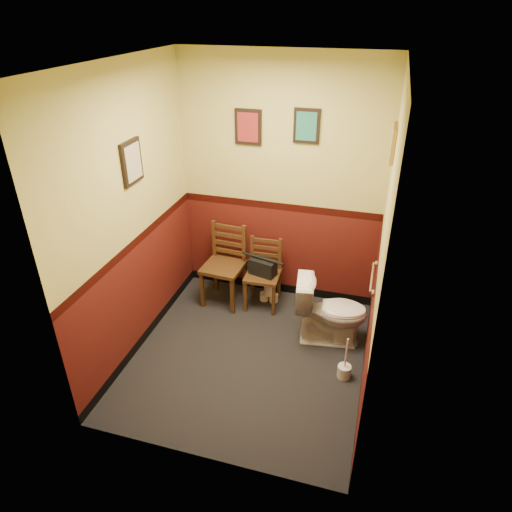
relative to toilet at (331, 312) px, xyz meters
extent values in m
cube|color=black|center=(-0.72, -0.47, -0.35)|extent=(2.20, 2.40, 0.00)
cube|color=silver|center=(-0.72, -0.47, 2.35)|extent=(2.20, 2.40, 0.00)
cube|color=#4D1510|center=(-0.72, 0.73, 1.00)|extent=(2.20, 0.00, 2.70)
cube|color=#4D1510|center=(-0.72, -1.67, 1.00)|extent=(2.20, 0.00, 2.70)
cube|color=#4D1510|center=(-1.82, -0.47, 1.00)|extent=(0.00, 2.40, 2.70)
cube|color=#4D1510|center=(0.38, -0.47, 1.00)|extent=(0.00, 2.40, 2.70)
cylinder|color=silver|center=(0.35, -0.22, 0.60)|extent=(0.03, 0.50, 0.03)
cylinder|color=silver|center=(0.37, -0.47, 0.60)|extent=(0.02, 0.06, 0.06)
cylinder|color=silver|center=(0.37, 0.03, 0.60)|extent=(0.02, 0.06, 0.06)
cube|color=black|center=(-1.07, 0.71, 1.60)|extent=(0.28, 0.03, 0.36)
cube|color=maroon|center=(-1.07, 0.70, 1.60)|extent=(0.22, 0.01, 0.30)
cube|color=black|center=(-0.47, 0.71, 1.65)|extent=(0.26, 0.03, 0.34)
cube|color=#226E5E|center=(-0.47, 0.70, 1.65)|extent=(0.20, 0.01, 0.28)
cube|color=black|center=(-1.80, -0.37, 1.50)|extent=(0.03, 0.30, 0.38)
cube|color=#B0A38A|center=(-1.79, -0.37, 1.50)|extent=(0.01, 0.24, 0.31)
cube|color=olive|center=(0.36, 0.13, 1.70)|extent=(0.03, 0.34, 0.28)
cube|color=#B0A38A|center=(0.35, 0.13, 1.70)|extent=(0.01, 0.28, 0.22)
imported|color=white|center=(0.00, 0.00, 0.00)|extent=(0.77, 0.50, 0.71)
cylinder|color=silver|center=(0.21, -0.50, -0.29)|extent=(0.13, 0.13, 0.13)
cylinder|color=silver|center=(0.21, -0.50, -0.08)|extent=(0.02, 0.02, 0.35)
cube|color=#4D3117|center=(-1.27, 0.36, 0.11)|extent=(0.46, 0.46, 0.04)
cube|color=#4D3117|center=(-1.47, 0.19, -0.12)|extent=(0.04, 0.04, 0.46)
cube|color=#4D3117|center=(-1.44, 0.55, -0.12)|extent=(0.04, 0.04, 0.46)
cube|color=#4D3117|center=(-1.10, 0.16, -0.12)|extent=(0.04, 0.04, 0.46)
cube|color=#4D3117|center=(-1.07, 0.53, -0.12)|extent=(0.04, 0.04, 0.46)
cube|color=#4D3117|center=(-1.44, 0.56, 0.34)|extent=(0.04, 0.04, 0.46)
cube|color=#4D3117|center=(-1.07, 0.53, 0.34)|extent=(0.04, 0.04, 0.46)
cube|color=#4D3117|center=(-1.26, 0.55, 0.21)|extent=(0.35, 0.05, 0.05)
cube|color=#4D3117|center=(-1.26, 0.55, 0.31)|extent=(0.35, 0.05, 0.05)
cube|color=#4D3117|center=(-1.26, 0.55, 0.41)|extent=(0.35, 0.05, 0.05)
cube|color=#4D3117|center=(-1.26, 0.55, 0.51)|extent=(0.35, 0.05, 0.05)
cube|color=#4D3117|center=(-0.82, 0.40, 0.04)|extent=(0.39, 0.39, 0.04)
cube|color=#4D3117|center=(-0.97, 0.24, -0.15)|extent=(0.04, 0.04, 0.40)
cube|color=#4D3117|center=(-0.99, 0.55, -0.15)|extent=(0.04, 0.04, 0.40)
cube|color=#4D3117|center=(-0.65, 0.25, -0.15)|extent=(0.04, 0.04, 0.40)
cube|color=#4D3117|center=(-0.67, 0.57, -0.15)|extent=(0.04, 0.04, 0.40)
cube|color=#4D3117|center=(-0.99, 0.56, 0.24)|extent=(0.04, 0.03, 0.40)
cube|color=#4D3117|center=(-0.67, 0.57, 0.24)|extent=(0.04, 0.03, 0.40)
cube|color=#4D3117|center=(-0.83, 0.57, 0.13)|extent=(0.30, 0.04, 0.04)
cube|color=#4D3117|center=(-0.83, 0.57, 0.22)|extent=(0.30, 0.04, 0.04)
cube|color=#4D3117|center=(-0.83, 0.57, 0.31)|extent=(0.30, 0.04, 0.04)
cube|color=#4D3117|center=(-0.83, 0.57, 0.40)|extent=(0.30, 0.04, 0.04)
cube|color=black|center=(-0.82, 0.40, 0.15)|extent=(0.32, 0.21, 0.18)
cylinder|color=black|center=(-0.82, 0.40, 0.26)|extent=(0.25, 0.09, 0.03)
cylinder|color=silver|center=(-0.83, 0.50, -0.31)|extent=(0.10, 0.10, 0.09)
cylinder|color=silver|center=(-0.71, 0.50, -0.31)|extent=(0.10, 0.10, 0.09)
cylinder|color=silver|center=(-0.77, 0.50, -0.21)|extent=(0.10, 0.10, 0.09)
cylinder|color=silver|center=(-0.77, 0.48, -0.12)|extent=(0.10, 0.10, 0.09)
camera|label=1|loc=(0.30, -3.77, 2.73)|focal=32.00mm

